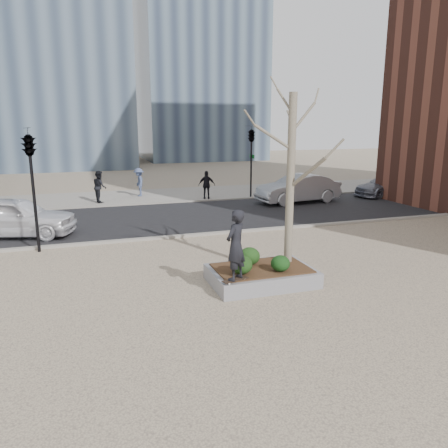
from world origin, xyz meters
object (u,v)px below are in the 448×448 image
object	(u,v)px
planter	(261,276)
skateboard	(235,280)
police_car	(14,217)
skateboarder	(236,245)

from	to	relation	value
planter	skateboard	xyz separation A→B (m)	(-1.10, -0.79, 0.26)
skateboard	police_car	xyz separation A→B (m)	(-6.48, 9.07, 0.36)
skateboarder	planter	bearing A→B (deg)	177.52
skateboard	police_car	bearing A→B (deg)	108.54
skateboard	planter	bearing A→B (deg)	18.67
skateboard	skateboarder	distance (m)	0.99
skateboarder	police_car	size ratio (longest dim) A/B	0.39
planter	skateboarder	bearing A→B (deg)	-144.32
skateboard	police_car	distance (m)	11.15
planter	skateboard	distance (m)	1.38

